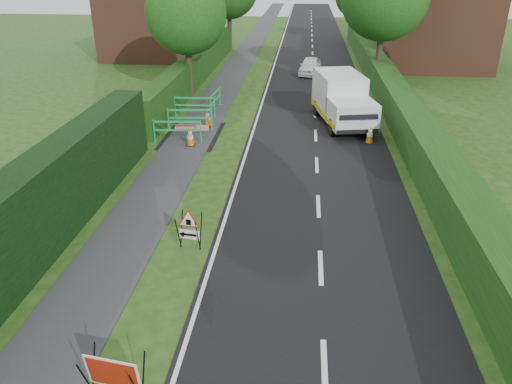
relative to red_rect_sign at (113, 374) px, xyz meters
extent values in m
plane|color=#203F12|center=(1.32, 3.50, -0.51)|extent=(120.00, 120.00, 0.00)
cube|color=black|center=(3.82, 38.50, -0.50)|extent=(6.00, 90.00, 0.02)
cube|color=#2D2D30|center=(-1.68, 38.50, -0.50)|extent=(2.00, 90.00, 0.02)
cube|color=black|center=(-3.68, 3.50, -0.51)|extent=(1.10, 18.00, 2.50)
cube|color=#14380F|center=(-3.68, 25.50, -0.51)|extent=(1.00, 24.00, 1.80)
cube|color=#14380F|center=(7.82, 19.50, -0.51)|extent=(1.20, 50.00, 1.50)
cube|color=brown|center=(-8.68, 33.50, 2.24)|extent=(7.00, 7.00, 5.50)
cube|color=brown|center=(12.32, 31.50, 2.24)|extent=(7.00, 7.00, 5.50)
cube|color=brown|center=(13.32, 45.50, 2.24)|extent=(7.00, 7.00, 5.50)
cylinder|color=#2D2116|center=(-3.28, 21.50, 0.81)|extent=(0.36, 0.36, 2.62)
sphere|color=#103B10|center=(-3.28, 21.50, 3.99)|extent=(4.40, 4.40, 4.40)
cylinder|color=#2D2116|center=(7.72, 25.50, 0.98)|extent=(0.36, 0.36, 2.97)
cylinder|color=#2D2116|center=(-3.28, 37.50, 0.89)|extent=(0.36, 0.36, 2.80)
cylinder|color=#2D2116|center=(7.72, 41.50, 0.72)|extent=(0.36, 0.36, 2.45)
cylinder|color=black|center=(-0.51, -0.06, -0.06)|extent=(0.08, 0.31, 0.86)
cylinder|color=black|center=(-0.46, 0.26, -0.06)|extent=(0.08, 0.31, 0.86)
cylinder|color=black|center=(0.52, 0.11, -0.06)|extent=(0.08, 0.31, 0.86)
cube|color=white|center=(0.00, 0.01, 0.02)|extent=(1.06, 0.28, 0.75)
cube|color=#A61D0B|center=(0.00, -0.01, 0.02)|extent=(0.96, 0.25, 0.65)
cylinder|color=black|center=(-0.02, 5.01, 0.03)|extent=(0.07, 0.32, 1.03)
cylinder|color=black|center=(0.02, 5.26, 0.03)|extent=(0.07, 0.32, 1.03)
cylinder|color=black|center=(0.53, 4.93, 0.03)|extent=(0.07, 0.32, 1.03)
cylinder|color=black|center=(0.57, 5.18, 0.03)|extent=(0.07, 0.32, 1.03)
cube|color=white|center=(0.28, 5.08, -0.04)|extent=(0.57, 0.10, 0.28)
cube|color=black|center=(0.27, 5.06, -0.04)|extent=(0.40, 0.07, 0.06)
cone|color=black|center=(0.05, 5.09, -0.04)|extent=(0.15, 0.18, 0.17)
cube|color=black|center=(0.27, 5.06, 0.34)|extent=(0.13, 0.03, 0.17)
cube|color=silver|center=(4.88, 17.64, 0.83)|extent=(2.52, 3.43, 1.86)
cube|color=silver|center=(5.36, 15.34, 0.47)|extent=(2.30, 2.36, 1.14)
cube|color=black|center=(5.56, 14.40, 0.74)|extent=(1.70, 0.56, 0.52)
cube|color=yellow|center=(4.11, 16.56, 0.09)|extent=(1.00, 4.66, 0.23)
cube|color=yellow|center=(6.02, 16.96, 0.09)|extent=(1.00, 4.66, 0.23)
cube|color=black|center=(5.56, 14.41, -0.05)|extent=(1.87, 0.50, 0.19)
cylinder|color=black|center=(4.53, 15.11, -0.12)|extent=(0.38, 0.80, 0.77)
cylinder|color=black|center=(6.22, 15.47, -0.12)|extent=(0.38, 0.80, 0.77)
cylinder|color=black|center=(3.89, 18.15, -0.12)|extent=(0.38, 0.80, 0.77)
cylinder|color=black|center=(5.58, 18.51, -0.12)|extent=(0.38, 0.80, 0.77)
cube|color=black|center=(6.08, 14.24, -0.49)|extent=(0.38, 0.38, 0.04)
cone|color=orange|center=(6.08, 14.24, -0.09)|extent=(0.32, 0.32, 0.75)
cylinder|color=white|center=(6.08, 14.24, -0.13)|extent=(0.25, 0.25, 0.14)
cylinder|color=white|center=(6.08, 14.24, 0.06)|extent=(0.17, 0.17, 0.10)
cube|color=black|center=(6.26, 16.53, -0.49)|extent=(0.38, 0.38, 0.04)
cone|color=orange|center=(6.26, 16.53, -0.09)|extent=(0.32, 0.32, 0.75)
cylinder|color=white|center=(6.26, 16.53, -0.13)|extent=(0.25, 0.25, 0.14)
cylinder|color=white|center=(6.26, 16.53, 0.06)|extent=(0.17, 0.17, 0.10)
cube|color=black|center=(6.61, 19.80, -0.49)|extent=(0.38, 0.38, 0.04)
cone|color=orange|center=(6.61, 19.80, -0.09)|extent=(0.32, 0.32, 0.75)
cylinder|color=white|center=(6.61, 19.80, -0.13)|extent=(0.25, 0.25, 0.14)
cylinder|color=white|center=(6.61, 19.80, 0.06)|extent=(0.17, 0.17, 0.10)
cube|color=black|center=(-1.48, 13.23, -0.49)|extent=(0.38, 0.38, 0.04)
cone|color=orange|center=(-1.48, 13.23, -0.09)|extent=(0.32, 0.32, 0.75)
cylinder|color=white|center=(-1.48, 13.23, -0.13)|extent=(0.25, 0.25, 0.14)
cylinder|color=white|center=(-1.48, 13.23, 0.06)|extent=(0.17, 0.17, 0.10)
cube|color=black|center=(-1.24, 15.91, -0.49)|extent=(0.38, 0.38, 0.04)
cone|color=orange|center=(-1.24, 15.91, -0.09)|extent=(0.32, 0.32, 0.75)
cylinder|color=white|center=(-1.24, 15.91, -0.13)|extent=(0.25, 0.25, 0.14)
cylinder|color=white|center=(-1.24, 15.91, 0.06)|extent=(0.17, 0.17, 0.10)
cube|color=#1C9C4F|center=(-3.10, 13.49, -0.01)|extent=(0.05, 0.05, 1.00)
cube|color=#1C9C4F|center=(-1.11, 13.64, -0.01)|extent=(0.05, 0.05, 1.00)
cube|color=#1C9C4F|center=(-2.10, 13.56, 0.41)|extent=(2.00, 0.20, 0.08)
cube|color=#1C9C4F|center=(-2.10, 13.56, 0.04)|extent=(2.00, 0.20, 0.08)
cube|color=#1C9C4F|center=(-3.10, 13.49, -0.49)|extent=(0.09, 0.35, 0.04)
cube|color=#1C9C4F|center=(-1.11, 13.64, -0.49)|extent=(0.09, 0.35, 0.04)
cube|color=#1C9C4F|center=(-2.95, 15.28, -0.01)|extent=(0.05, 0.05, 1.00)
cube|color=#1C9C4F|center=(-0.96, 15.48, -0.01)|extent=(0.05, 0.05, 1.00)
cube|color=#1C9C4F|center=(-1.95, 15.38, 0.41)|extent=(1.99, 0.25, 0.08)
cube|color=#1C9C4F|center=(-1.95, 15.38, 0.04)|extent=(1.99, 0.25, 0.08)
cube|color=#1C9C4F|center=(-2.95, 15.28, -0.49)|extent=(0.10, 0.35, 0.04)
cube|color=#1C9C4F|center=(-0.96, 15.48, -0.49)|extent=(0.10, 0.35, 0.04)
cube|color=#1C9C4F|center=(-3.19, 17.48, -0.01)|extent=(0.05, 0.05, 1.00)
cube|color=#1C9C4F|center=(-1.19, 17.54, -0.01)|extent=(0.05, 0.05, 1.00)
cube|color=#1C9C4F|center=(-2.19, 17.51, 0.41)|extent=(2.00, 0.10, 0.08)
cube|color=#1C9C4F|center=(-2.19, 17.51, 0.04)|extent=(2.00, 0.10, 0.08)
cube|color=#1C9C4F|center=(-3.19, 17.48, -0.49)|extent=(0.07, 0.35, 0.04)
cube|color=#1C9C4F|center=(-1.19, 17.54, -0.49)|extent=(0.07, 0.35, 0.04)
cube|color=#1C9C4F|center=(-1.40, 17.65, -0.01)|extent=(0.05, 0.05, 1.00)
cube|color=#1C9C4F|center=(-1.26, 19.65, -0.01)|extent=(0.05, 0.05, 1.00)
cube|color=#1C9C4F|center=(-1.33, 18.65, 0.41)|extent=(0.20, 2.00, 0.08)
cube|color=#1C9C4F|center=(-1.33, 18.65, 0.04)|extent=(0.20, 2.00, 0.08)
cube|color=#1C9C4F|center=(-1.40, 17.65, -0.49)|extent=(0.35, 0.09, 0.04)
cube|color=#1C9C4F|center=(-1.26, 19.65, -0.49)|extent=(0.35, 0.09, 0.04)
cube|color=red|center=(-1.64, 14.27, -0.51)|extent=(1.50, 0.07, 0.25)
cylinder|color=#BF7F4C|center=(0.04, 0.41, -0.51)|extent=(0.12, 0.07, 0.07)
imported|color=white|center=(3.58, 27.92, 0.05)|extent=(1.71, 3.41, 1.11)
camera|label=1|loc=(3.19, -6.38, 6.77)|focal=35.00mm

